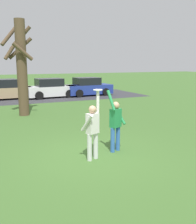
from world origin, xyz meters
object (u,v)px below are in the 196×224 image
object	(u,v)px
parked_car_white	(51,89)
parked_car_blue	(88,87)
person_defender	(115,122)
frisbee_disc	(98,90)
bare_tree_tall	(21,64)
person_catcher	(93,128)
parked_car_tan	(4,90)

from	to	relation	value
parked_car_white	parked_car_blue	distance (m)	3.36
person_defender	parked_car_white	world-z (taller)	person_defender
person_defender	parked_car_white	size ratio (longest dim) A/B	0.49
frisbee_disc	bare_tree_tall	bearing A→B (deg)	97.63
person_defender	frisbee_disc	size ratio (longest dim) A/B	7.44
frisbee_disc	parked_car_white	distance (m)	14.62
parked_car_blue	bare_tree_tall	xyz separation A→B (m)	(-6.63, -6.63, 2.07)
parked_car_white	frisbee_disc	bearing A→B (deg)	-101.61
person_defender	person_catcher	bearing A→B (deg)	0.00
person_catcher	parked_car_blue	xyz separation A→B (m)	(5.81, 14.41, -0.25)
parked_car_white	parked_car_blue	xyz separation A→B (m)	(3.36, -0.05, 0.00)
person_catcher	parked_car_white	bearing A→B (deg)	59.38
frisbee_disc	bare_tree_tall	xyz separation A→B (m)	(-1.03, 7.70, 0.71)
person_defender	parked_car_blue	distance (m)	14.85
person_catcher	person_defender	distance (m)	1.04
frisbee_disc	parked_car_tan	xyz separation A→B (m)	(-1.40, 14.87, -1.37)
person_defender	parked_car_blue	bearing A→B (deg)	-130.03
person_defender	bare_tree_tall	size ratio (longest dim) A/B	0.39
parked_car_white	parked_car_blue	size ratio (longest dim) A/B	1.00
person_defender	parked_car_blue	xyz separation A→B (m)	(4.83, 14.04, -0.25)
person_defender	parked_car_tan	world-z (taller)	person_defender
frisbee_disc	parked_car_tan	size ratio (longest dim) A/B	0.07
parked_car_tan	parked_car_white	xyz separation A→B (m)	(3.63, -0.49, 0.00)
parked_car_white	bare_tree_tall	bearing A→B (deg)	-118.81
frisbee_disc	person_catcher	bearing A→B (deg)	-158.97
person_catcher	person_defender	bearing A→B (deg)	-0.00
person_catcher	parked_car_tan	xyz separation A→B (m)	(-1.19, 14.95, -0.25)
person_defender	bare_tree_tall	xyz separation A→B (m)	(-1.79, 7.41, 1.82)
person_defender	parked_car_white	xyz separation A→B (m)	(1.47, 14.09, -0.25)
person_catcher	parked_car_blue	bearing A→B (deg)	47.03
parked_car_blue	parked_car_white	bearing A→B (deg)	176.38
parked_car_tan	bare_tree_tall	bearing A→B (deg)	-89.83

